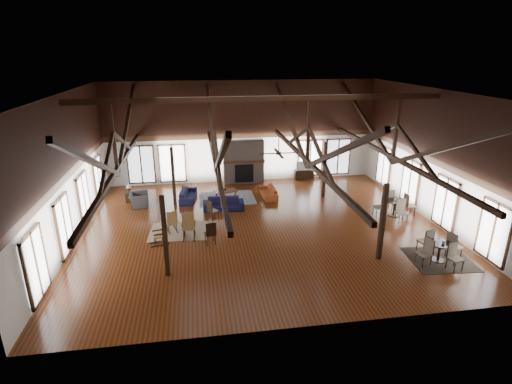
{
  "coord_description": "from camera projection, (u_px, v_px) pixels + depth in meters",
  "views": [
    {
      "loc": [
        -2.78,
        -16.32,
        7.64
      ],
      "look_at": [
        -0.11,
        1.0,
        1.37
      ],
      "focal_mm": 28.0,
      "sensor_mm": 36.0,
      "label": 1
    }
  ],
  "objects": [
    {
      "name": "ceiling",
      "position": [
        263.0,
        92.0,
        16.14
      ],
      "size": [
        16.0,
        14.0,
        0.02
      ],
      "primitive_type": "cube",
      "color": "black",
      "rests_on": "wall_back"
    },
    {
      "name": "coffee_table",
      "position": [
        226.0,
        192.0,
        21.55
      ],
      "size": [
        1.31,
        0.89,
        0.46
      ],
      "rotation": [
        0.0,
        0.0,
        0.26
      ],
      "color": "brown",
      "rests_on": "floor"
    },
    {
      "name": "wall_left",
      "position": [
        66.0,
        172.0,
        16.0
      ],
      "size": [
        0.02,
        14.0,
        6.0
      ],
      "primitive_type": "cube",
      "color": "silver",
      "rests_on": "floor"
    },
    {
      "name": "roof_truss",
      "position": [
        262.0,
        140.0,
        16.8
      ],
      "size": [
        15.6,
        14.07,
        3.14
      ],
      "color": "black",
      "rests_on": "wall_back"
    },
    {
      "name": "sofa_orange",
      "position": [
        268.0,
        192.0,
        21.86
      ],
      "size": [
        1.86,
        0.78,
        0.54
      ],
      "primitive_type": "imported",
      "rotation": [
        0.0,
        0.0,
        -1.54
      ],
      "color": "#9A421D",
      "rests_on": "floor"
    },
    {
      "name": "rocking_chair_a",
      "position": [
        172.0,
        222.0,
        17.61
      ],
      "size": [
        0.59,
        0.83,
        0.97
      ],
      "rotation": [
        0.0,
        0.0,
        0.28
      ],
      "color": "olive",
      "rests_on": "floor"
    },
    {
      "name": "wall_right",
      "position": [
        434.0,
        157.0,
        18.3
      ],
      "size": [
        0.02,
        14.0,
        6.0
      ],
      "primitive_type": "cube",
      "color": "silver",
      "rests_on": "floor"
    },
    {
      "name": "side_chair_a",
      "position": [
        211.0,
        209.0,
        18.68
      ],
      "size": [
        0.59,
        0.59,
        1.01
      ],
      "rotation": [
        0.0,
        0.0,
        -0.99
      ],
      "color": "black",
      "rests_on": "floor"
    },
    {
      "name": "sofa_navy_left",
      "position": [
        188.0,
        195.0,
        21.41
      ],
      "size": [
        2.0,
        0.98,
        0.56
      ],
      "primitive_type": "imported",
      "rotation": [
        0.0,
        0.0,
        1.45
      ],
      "color": "#141538",
      "rests_on": "floor"
    },
    {
      "name": "side_chair_b",
      "position": [
        211.0,
        232.0,
        16.36
      ],
      "size": [
        0.51,
        0.51,
        1.02
      ],
      "rotation": [
        0.0,
        0.0,
        0.22
      ],
      "color": "black",
      "rests_on": "floor"
    },
    {
      "name": "cafe_table_near",
      "position": [
        440.0,
        248.0,
        15.14
      ],
      "size": [
        2.03,
        2.03,
        1.04
      ],
      "rotation": [
        0.0,
        0.0,
        0.23
      ],
      "color": "black",
      "rests_on": "floor"
    },
    {
      "name": "post_grid",
      "position": [
        262.0,
        196.0,
        17.64
      ],
      "size": [
        8.16,
        7.16,
        3.05
      ],
      "color": "black",
      "rests_on": "floor"
    },
    {
      "name": "rug_navy",
      "position": [
        227.0,
        198.0,
        21.71
      ],
      "size": [
        2.99,
        2.25,
        0.01
      ],
      "primitive_type": "cube",
      "rotation": [
        0.0,
        0.0,
        0.01
      ],
      "color": "#181F43",
      "rests_on": "floor"
    },
    {
      "name": "sofa_navy_front",
      "position": [
        224.0,
        204.0,
        20.11
      ],
      "size": [
        2.08,
        0.89,
        0.6
      ],
      "primitive_type": "imported",
      "rotation": [
        0.0,
        0.0,
        -0.04
      ],
      "color": "#141334",
      "rests_on": "floor"
    },
    {
      "name": "tv_console",
      "position": [
        304.0,
        174.0,
        24.89
      ],
      "size": [
        1.18,
        0.44,
        0.59
      ],
      "primitive_type": "cube",
      "color": "black",
      "rests_on": "floor"
    },
    {
      "name": "rug_dark",
      "position": [
        440.0,
        259.0,
        15.39
      ],
      "size": [
        2.47,
        2.28,
        0.01
      ],
      "primitive_type": "cube",
      "rotation": [
        0.0,
        0.0,
        -0.08
      ],
      "color": "black",
      "rests_on": "floor"
    },
    {
      "name": "cafe_table_far",
      "position": [
        394.0,
        205.0,
        19.28
      ],
      "size": [
        2.05,
        2.05,
        1.07
      ],
      "rotation": [
        0.0,
        0.0,
        -0.02
      ],
      "color": "black",
      "rests_on": "floor"
    },
    {
      "name": "fireplace",
      "position": [
        243.0,
        162.0,
        23.93
      ],
      "size": [
        2.5,
        0.69,
        2.6
      ],
      "color": "#756659",
      "rests_on": "floor"
    },
    {
      "name": "rocking_chair_b",
      "position": [
        189.0,
        226.0,
        16.94
      ],
      "size": [
        0.56,
        0.95,
        1.19
      ],
      "rotation": [
        0.0,
        0.0,
        -0.06
      ],
      "color": "olive",
      "rests_on": "floor"
    },
    {
      "name": "cup_near",
      "position": [
        443.0,
        243.0,
        14.96
      ],
      "size": [
        0.14,
        0.14,
        0.1
      ],
      "primitive_type": "imported",
      "rotation": [
        0.0,
        0.0,
        0.07
      ],
      "color": "#B2B2B2",
      "rests_on": "cafe_table_near"
    },
    {
      "name": "ceiling_fan",
      "position": [
        279.0,
        152.0,
        16.04
      ],
      "size": [
        1.6,
        1.6,
        0.75
      ],
      "color": "black",
      "rests_on": "roof_truss"
    },
    {
      "name": "television",
      "position": [
        304.0,
        165.0,
        24.69
      ],
      "size": [
        1.0,
        0.14,
        0.57
      ],
      "primitive_type": "imported",
      "rotation": [
        0.0,
        0.0,
        -0.01
      ],
      "color": "#B2B2B2",
      "rests_on": "tv_console"
    },
    {
      "name": "floor",
      "position": [
        262.0,
        227.0,
        18.16
      ],
      "size": [
        16.0,
        16.0,
        0.0
      ],
      "primitive_type": "plane",
      "color": "#613314",
      "rests_on": "ground"
    },
    {
      "name": "cup_far",
      "position": [
        396.0,
        199.0,
        19.23
      ],
      "size": [
        0.13,
        0.13,
        0.09
      ],
      "primitive_type": "imported",
      "rotation": [
        0.0,
        0.0,
        0.17
      ],
      "color": "#B2B2B2",
      "rests_on": "cafe_table_far"
    },
    {
      "name": "vase",
      "position": [
        225.0,
        188.0,
        21.56
      ],
      "size": [
        0.22,
        0.22,
        0.19
      ],
      "primitive_type": "imported",
      "rotation": [
        0.0,
        0.0,
        -0.24
      ],
      "color": "#B2B2B2",
      "rests_on": "coffee_table"
    },
    {
      "name": "side_table_lamp",
      "position": [
        130.0,
        195.0,
        21.07
      ],
      "size": [
        0.41,
        0.41,
        1.04
      ],
      "color": "black",
      "rests_on": "floor"
    },
    {
      "name": "rug_tan",
      "position": [
        179.0,
        231.0,
        17.77
      ],
      "size": [
        2.67,
        2.16,
        0.01
      ],
      "primitive_type": "cube",
      "rotation": [
        0.0,
        0.0,
        -0.06
      ],
      "color": "tan",
      "rests_on": "floor"
    },
    {
      "name": "armchair",
      "position": [
        139.0,
        200.0,
        20.58
      ],
      "size": [
        1.11,
        0.99,
        0.68
      ],
      "primitive_type": "imported",
      "rotation": [
        0.0,
        0.0,
        1.65
      ],
      "color": "#353538",
      "rests_on": "floor"
    },
    {
      "name": "wall_back",
      "position": [
        243.0,
        132.0,
        23.66
      ],
      "size": [
        16.0,
        0.02,
        6.0
      ],
      "primitive_type": "cube",
      "color": "silver",
      "rests_on": "floor"
    },
    {
      "name": "rocking_chair_c",
      "position": [
        161.0,
        234.0,
        16.5
      ],
      "size": [
        0.83,
        0.58,
        0.97
      ],
      "rotation": [
        0.0,
        0.0,
        1.84
      ],
      "color": "olive",
      "rests_on": "floor"
    },
    {
      "name": "wall_front",
      "position": [
        306.0,
        234.0,
        10.63
      ],
      "size": [
        16.0,
        0.02,
        6.0
      ],
      "primitive_type": "cube",
      "color": "silver",
      "rests_on": "floor"
    }
  ]
}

